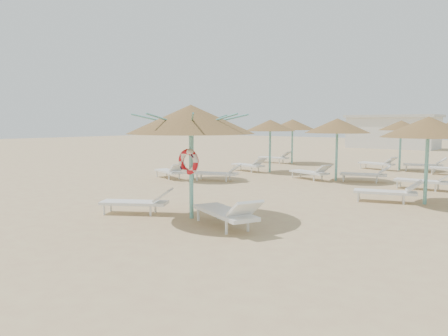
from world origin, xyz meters
The scene contains 6 objects.
ground centered at (0.00, 0.00, 0.00)m, with size 120.00×120.00×0.00m, color tan.
main_palapa centered at (-0.04, -0.27, 2.60)m, with size 3.34×3.34×2.99m.
lounger_main_a centered at (-1.57, -0.77, 0.34)m, with size 2.00×1.55×0.72m.
lounger_main_b centered at (1.40, -0.56, 0.40)m, with size 2.40×1.56×0.84m.
palapa_field centered at (1.17, 9.91, 2.29)m, with size 19.66×12.25×2.72m.
service_hut centered at (-6.00, 35.00, 1.64)m, with size 8.40×4.40×3.25m.
Camera 1 is at (7.73, -8.63, 2.54)m, focal length 35.00 mm.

